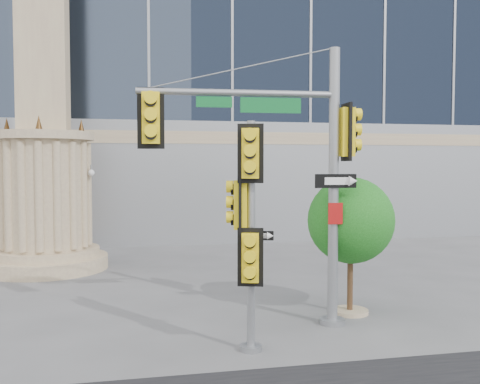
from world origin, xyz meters
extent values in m
plane|color=#545456|center=(0.00, 0.00, 0.00)|extent=(120.00, 120.00, 0.00)
cylinder|color=tan|center=(-6.00, 9.00, 0.25)|extent=(4.40, 4.40, 0.50)
cylinder|color=tan|center=(-6.00, 9.00, 0.65)|extent=(3.80, 3.80, 0.30)
cylinder|color=tan|center=(-6.00, 9.00, 2.80)|extent=(3.00, 3.00, 4.00)
cylinder|color=tan|center=(-6.00, 9.00, 4.95)|extent=(3.50, 3.50, 0.30)
cone|color=#472D14|center=(-4.70, 9.00, 5.35)|extent=(0.24, 0.24, 0.50)
cone|color=#472D14|center=(-7.30, 9.00, 5.35)|extent=(0.24, 0.24, 0.50)
cylinder|color=slate|center=(1.85, 0.42, 0.07)|extent=(0.63, 0.63, 0.13)
cylinder|color=slate|center=(1.85, 0.42, 3.35)|extent=(0.25, 0.25, 6.70)
cylinder|color=slate|center=(-0.49, 0.54, 5.58)|extent=(4.69, 0.41, 0.16)
cube|color=#0C6529|center=(0.29, 0.48, 5.30)|extent=(1.45, 0.12, 0.36)
cube|color=yellow|center=(-2.50, 0.65, 4.97)|extent=(0.63, 0.35, 1.40)
cube|color=yellow|center=(2.16, 0.40, 4.69)|extent=(0.35, 0.63, 1.40)
cube|color=black|center=(1.84, 0.26, 3.52)|extent=(1.03, 0.09, 0.33)
cube|color=#A70F0F|center=(1.84, 0.26, 2.73)|extent=(0.36, 0.05, 0.51)
cylinder|color=slate|center=(-0.53, -1.00, 0.06)|extent=(0.46, 0.46, 0.12)
cylinder|color=slate|center=(-0.53, -1.00, 2.40)|extent=(0.17, 0.17, 4.81)
cube|color=yellow|center=(-0.59, -1.20, 4.14)|extent=(0.58, 0.41, 1.20)
cube|color=yellow|center=(-0.73, -0.94, 3.08)|extent=(0.41, 0.58, 1.20)
cube|color=yellow|center=(-0.59, -1.20, 2.02)|extent=(0.58, 0.41, 1.20)
cube|color=black|center=(-0.40, -1.16, 2.45)|extent=(0.58, 0.19, 0.19)
cylinder|color=tan|center=(2.65, 1.20, 0.05)|extent=(0.96, 0.96, 0.11)
cylinder|color=#382314|center=(2.65, 1.20, 0.96)|extent=(0.15, 0.15, 1.92)
sphere|color=#155112|center=(2.65, 1.20, 2.46)|extent=(2.24, 2.24, 2.24)
sphere|color=#155112|center=(3.13, 1.47, 2.14)|extent=(1.39, 1.39, 1.39)
sphere|color=#155112|center=(2.27, 0.93, 2.19)|extent=(1.18, 1.18, 1.18)
camera|label=1|loc=(-3.02, -11.75, 3.92)|focal=40.00mm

